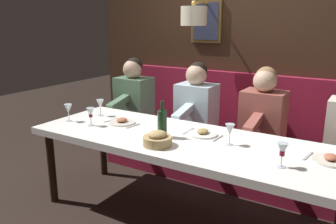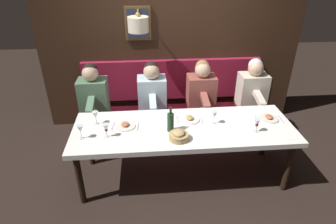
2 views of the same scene
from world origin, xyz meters
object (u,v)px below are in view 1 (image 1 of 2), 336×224
Objects in this scene: dining_table at (184,145)px; diner_far at (134,94)px; wine_glass_3 at (282,150)px; bread_bowl at (157,139)px; wine_glass_1 at (230,130)px; wine_glass_2 at (100,104)px; diner_near at (263,111)px; wine_bottle at (162,123)px; wine_glass_4 at (91,113)px; diner_middle at (196,102)px; wine_glass_0 at (68,109)px.

diner_far is at bearing 52.88° from dining_table.
wine_glass_3 reaches higher than bread_bowl.
wine_glass_1 is 1.00× the size of wine_glass_2.
diner_near is 0.84m from wine_glass_1.
bread_bowl is (-0.30, 0.46, -0.07)m from wine_glass_1.
wine_bottle is 1.36× the size of bread_bowl.
wine_glass_2 is 1.00× the size of wine_glass_4.
diner_middle reaches higher than wine_bottle.
wine_glass_2 and wine_glass_3 have the same top height.
wine_glass_1 is at bearing -118.67° from diner_far.
wine_glass_0 is 0.32m from wine_glass_2.
diner_middle is at bearing -27.91° from wine_glass_4.
wine_glass_2 is (-0.72, 0.69, 0.04)m from diner_middle.
diner_far is at bearing 10.55° from wine_glass_2.
bread_bowl is at bearing 122.98° from wine_glass_1.
dining_table is at bearing -127.12° from diner_far.
wine_glass_2 is 0.55× the size of wine_bottle.
wine_glass_3 is (-0.33, -1.84, -0.00)m from wine_glass_2.
wine_bottle is (0.10, 0.97, 0.00)m from wine_glass_3.
diner_far is 4.82× the size of wine_glass_3.
wine_glass_2 is 0.33m from wine_glass_4.
diner_far reaches higher than wine_glass_2.
diner_near reaches higher than dining_table.
wine_glass_4 is at bearing 98.72° from dining_table.
wine_glass_1 is at bearing -57.02° from bread_bowl.
diner_near is at bearing -90.00° from diner_middle.
wine_glass_4 is (-0.18, 1.24, -0.00)m from wine_glass_1.
diner_near reaches higher than wine_bottle.
diner_near is at bearing -0.50° from wine_glass_1.
diner_far is (0.88, 1.17, 0.14)m from dining_table.
wine_bottle is (-0.07, 0.16, 0.18)m from dining_table.
diner_far is at bearing 90.00° from diner_middle.
diner_far is 2.64× the size of wine_bottle.
diner_near reaches higher than bread_bowl.
dining_table is 0.29m from bread_bowl.
wine_glass_2 is (-0.72, -0.13, 0.04)m from diner_far.
diner_far is 1.38m from wine_bottle.
wine_glass_0 reaches higher than dining_table.
diner_middle is 0.97m from wine_bottle.
diner_middle is (0.88, 0.34, 0.14)m from dining_table.
dining_table is 1.06m from wine_glass_2.
wine_bottle reaches higher than wine_glass_3.
diner_near is at bearing -23.01° from dining_table.
wine_glass_0 is 0.27m from wine_glass_4.
wine_bottle is at bearing 102.05° from wine_glass_1.
wine_glass_0 is 1.96m from wine_glass_3.
diner_near is 1.54m from diner_far.
wine_glass_0 is (-1.02, 0.81, 0.04)m from diner_middle.
diner_near reaches higher than wine_glass_3.
wine_glass_2 reaches higher than dining_table.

